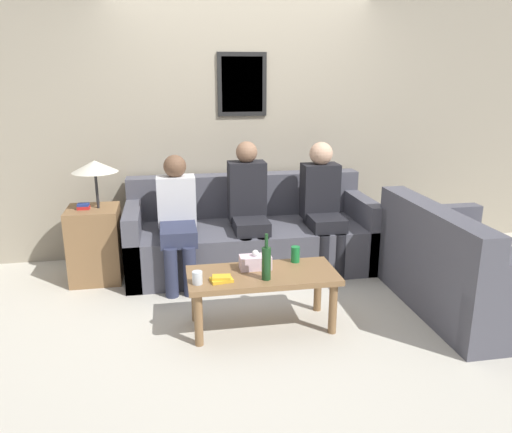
{
  "coord_description": "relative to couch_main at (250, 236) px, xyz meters",
  "views": [
    {
      "loc": [
        -0.75,
        -3.95,
        1.82
      ],
      "look_at": [
        -0.06,
        -0.09,
        0.68
      ],
      "focal_mm": 35.0,
      "sensor_mm": 36.0,
      "label": 1
    }
  ],
  "objects": [
    {
      "name": "person_right",
      "position": [
        0.66,
        -0.18,
        0.36
      ],
      "size": [
        0.34,
        0.57,
        1.2
      ],
      "color": "black",
      "rests_on": "ground_plane"
    },
    {
      "name": "person_left",
      "position": [
        -0.69,
        -0.23,
        0.31
      ],
      "size": [
        0.34,
        0.66,
        1.12
      ],
      "color": "#2D334C",
      "rests_on": "ground_plane"
    },
    {
      "name": "person_middle",
      "position": [
        -0.04,
        -0.16,
        0.36
      ],
      "size": [
        0.34,
        0.57,
        1.22
      ],
      "color": "black",
      "rests_on": "ground_plane"
    },
    {
      "name": "couch_main",
      "position": [
        0.0,
        0.0,
        0.0
      ],
      "size": [
        2.3,
        0.92,
        0.84
      ],
      "color": "#4C4C56",
      "rests_on": "ground_plane"
    },
    {
      "name": "soda_can",
      "position": [
        0.17,
        -1.05,
        0.19
      ],
      "size": [
        0.07,
        0.07,
        0.12
      ],
      "color": "#197A38",
      "rests_on": "coffee_table"
    },
    {
      "name": "wall_back",
      "position": [
        0.0,
        0.49,
        1.01
      ],
      "size": [
        9.0,
        0.08,
        2.6
      ],
      "color": "#9E937F",
      "rests_on": "ground_plane"
    },
    {
      "name": "side_table_with_lamp",
      "position": [
        -1.42,
        -0.09,
        0.12
      ],
      "size": [
        0.47,
        0.44,
        1.09
      ],
      "color": "olive",
      "rests_on": "ground_plane"
    },
    {
      "name": "tissue_box",
      "position": [
        -0.15,
        -1.13,
        0.19
      ],
      "size": [
        0.23,
        0.12,
        0.15
      ],
      "color": "silver",
      "rests_on": "coffee_table"
    },
    {
      "name": "couch_side",
      "position": [
        1.51,
        -1.2,
        0.0
      ],
      "size": [
        0.92,
        1.47,
        0.84
      ],
      "rotation": [
        0.0,
        0.0,
        1.57
      ],
      "color": "#4C4C56",
      "rests_on": "ground_plane"
    },
    {
      "name": "book_stack",
      "position": [
        -0.42,
        -1.32,
        0.15
      ],
      "size": [
        0.16,
        0.13,
        0.04
      ],
      "color": "gold",
      "rests_on": "coffee_table"
    },
    {
      "name": "drinking_glass",
      "position": [
        -0.59,
        -1.33,
        0.18
      ],
      "size": [
        0.07,
        0.07,
        0.09
      ],
      "color": "silver",
      "rests_on": "coffee_table"
    },
    {
      "name": "ground_plane",
      "position": [
        0.0,
        -0.55,
        -0.29
      ],
      "size": [
        16.0,
        16.0,
        0.0
      ],
      "primitive_type": "plane",
      "color": "beige"
    },
    {
      "name": "coffee_table",
      "position": [
        -0.12,
        -1.22,
        0.07
      ],
      "size": [
        1.08,
        0.49,
        0.43
      ],
      "color": "olive",
      "rests_on": "ground_plane"
    },
    {
      "name": "wine_bottle",
      "position": [
        -0.11,
        -1.34,
        0.26
      ],
      "size": [
        0.06,
        0.06,
        0.33
      ],
      "color": "#19421E",
      "rests_on": "coffee_table"
    }
  ]
}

